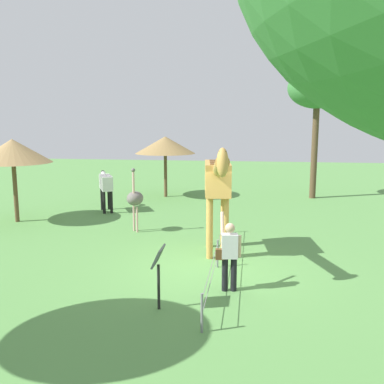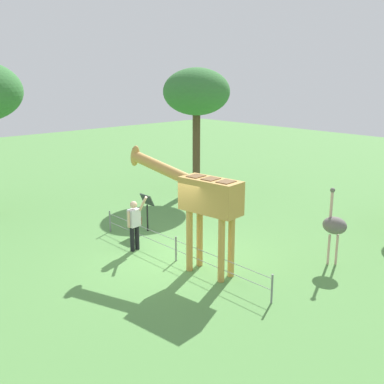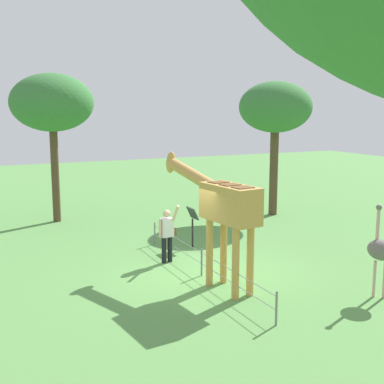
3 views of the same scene
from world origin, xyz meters
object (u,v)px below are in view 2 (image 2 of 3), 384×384
object	(u,v)px
visitor	(135,222)
tree_east	(196,93)
giraffe	(200,197)
ostrich	(334,226)
info_sign	(147,205)

from	to	relation	value
visitor	tree_east	size ratio (longest dim) A/B	0.32
giraffe	visitor	xyz separation A→B (m)	(2.43, 0.46, -1.22)
giraffe	ostrich	world-z (taller)	giraffe
ostrich	giraffe	bearing A→B (deg)	52.97
ostrich	tree_east	bearing A→B (deg)	-19.12
giraffe	info_sign	xyz separation A→B (m)	(3.59, -0.90, -1.17)
info_sign	ostrich	bearing A→B (deg)	-160.00
giraffe	info_sign	distance (m)	3.88
giraffe	visitor	bearing A→B (deg)	10.79
ostrich	info_sign	bearing A→B (deg)	20.00
visitor	ostrich	size ratio (longest dim) A/B	0.79
giraffe	visitor	size ratio (longest dim) A/B	2.25
visitor	tree_east	xyz separation A→B (m)	(4.30, -6.64, 3.56)
tree_east	giraffe	bearing A→B (deg)	137.47
tree_east	ostrich	bearing A→B (deg)	160.88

